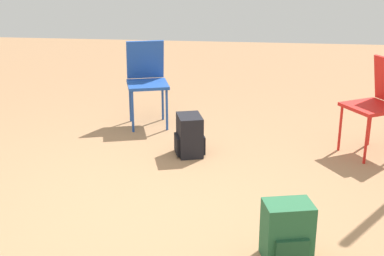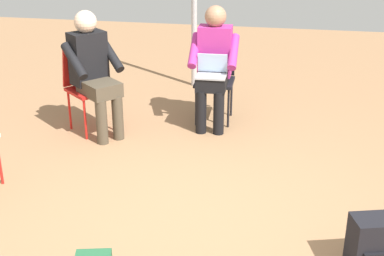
{
  "view_description": "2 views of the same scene",
  "coord_description": "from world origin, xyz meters",
  "px_view_note": "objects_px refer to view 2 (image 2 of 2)",
  "views": [
    {
      "loc": [
        3.2,
        0.75,
        1.77
      ],
      "look_at": [
        -0.15,
        0.37,
        0.61
      ],
      "focal_mm": 50.0,
      "sensor_mm": 36.0,
      "label": 1
    },
    {
      "loc": [
        -0.6,
        3.24,
        2.17
      ],
      "look_at": [
        0.02,
        0.01,
        0.79
      ],
      "focal_mm": 50.0,
      "sensor_mm": 36.0,
      "label": 2
    }
  ],
  "objects_px": {
    "person_with_laptop": "(214,61)",
    "person_in_black": "(93,68)",
    "chair_southeast": "(87,83)",
    "chair_south": "(215,75)",
    "backpack_by_empty_chair": "(372,246)"
  },
  "relations": [
    {
      "from": "person_with_laptop",
      "to": "backpack_by_empty_chair",
      "type": "height_order",
      "value": "person_with_laptop"
    },
    {
      "from": "chair_southeast",
      "to": "chair_south",
      "type": "bearing_deg",
      "value": 153.87
    },
    {
      "from": "chair_south",
      "to": "person_in_black",
      "type": "xyz_separation_m",
      "value": [
        1.12,
        0.64,
        0.2
      ]
    },
    {
      "from": "person_in_black",
      "to": "backpack_by_empty_chair",
      "type": "bearing_deg",
      "value": 95.53
    },
    {
      "from": "chair_south",
      "to": "chair_southeast",
      "type": "bearing_deg",
      "value": 21.38
    },
    {
      "from": "chair_southeast",
      "to": "backpack_by_empty_chair",
      "type": "height_order",
      "value": "chair_southeast"
    },
    {
      "from": "chair_southeast",
      "to": "backpack_by_empty_chair",
      "type": "relative_size",
      "value": 2.36
    },
    {
      "from": "chair_southeast",
      "to": "person_with_laptop",
      "type": "bearing_deg",
      "value": 146.88
    },
    {
      "from": "person_with_laptop",
      "to": "backpack_by_empty_chair",
      "type": "relative_size",
      "value": 3.44
    },
    {
      "from": "chair_south",
      "to": "backpack_by_empty_chair",
      "type": "bearing_deg",
      "value": 118.14
    },
    {
      "from": "chair_southeast",
      "to": "person_in_black",
      "type": "height_order",
      "value": "person_in_black"
    },
    {
      "from": "person_with_laptop",
      "to": "person_in_black",
      "type": "height_order",
      "value": "same"
    },
    {
      "from": "chair_south",
      "to": "backpack_by_empty_chair",
      "type": "relative_size",
      "value": 2.36
    },
    {
      "from": "chair_south",
      "to": "backpack_by_empty_chair",
      "type": "distance_m",
      "value": 2.79
    },
    {
      "from": "person_in_black",
      "to": "backpack_by_empty_chair",
      "type": "xyz_separation_m",
      "value": [
        -2.5,
        1.76,
        -0.54
      ]
    }
  ]
}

